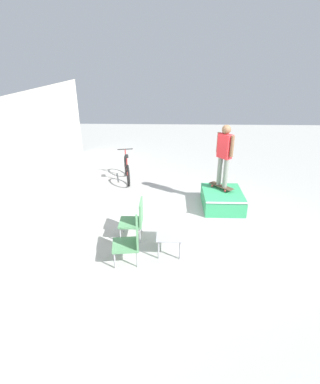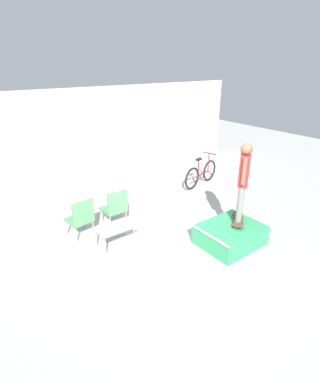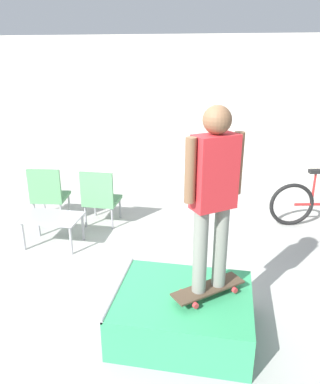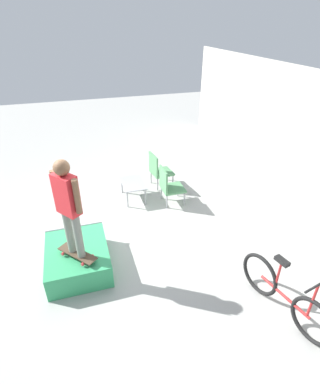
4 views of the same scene
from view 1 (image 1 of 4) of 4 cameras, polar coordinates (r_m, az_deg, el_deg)
The scene contains 9 objects.
ground_plane at distance 7.72m, azimuth 9.57°, elevation -5.67°, with size 24.00×24.00×0.00m, color #A8A8A3.
house_wall_back at distance 7.99m, azimuth -27.00°, elevation 4.77°, with size 12.00×0.06×3.00m.
skate_ramp_box at distance 8.45m, azimuth 11.78°, elevation -1.41°, with size 1.34×1.07×0.46m.
skateboard_on_ramp at distance 8.54m, azimuth 11.59°, elevation 1.11°, with size 0.69×0.63×0.07m.
person_skater at distance 8.20m, azimuth 12.18°, elevation 7.60°, with size 0.47×0.39×1.70m.
coffee_table at distance 6.44m, azimuth 1.79°, elevation -7.91°, with size 0.81×0.54×0.44m.
patio_chair_left at distance 6.06m, azimuth -5.67°, elevation -9.11°, with size 0.58×0.58×0.93m.
patio_chair_right at distance 6.81m, azimuth -4.77°, elevation -5.04°, with size 0.52×0.52×0.93m.
bicycle at distance 10.09m, azimuth -6.33°, elevation 4.25°, with size 1.67×0.55×0.99m.
Camera 1 is at (-6.63, 1.08, 3.82)m, focal length 28.00 mm.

